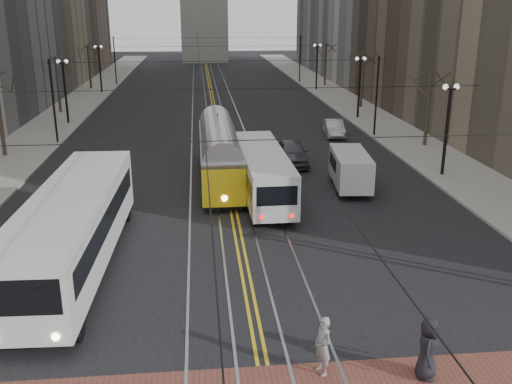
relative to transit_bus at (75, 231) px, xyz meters
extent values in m
plane|color=black|center=(6.85, -6.54, -1.67)|extent=(260.00, 260.00, 0.00)
cube|color=gray|center=(-8.15, 38.46, -1.60)|extent=(5.00, 140.00, 0.15)
cube|color=gray|center=(21.85, 38.46, -1.60)|extent=(5.00, 140.00, 0.15)
cube|color=gray|center=(6.85, 38.46, -1.67)|extent=(4.80, 130.00, 0.02)
cube|color=gold|center=(6.85, 38.46, -1.66)|extent=(0.42, 130.00, 0.01)
cylinder|color=black|center=(-6.85, 31.46, 1.13)|extent=(0.20, 0.20, 5.60)
cylinder|color=black|center=(-6.85, 51.46, 1.13)|extent=(0.20, 0.20, 5.60)
cylinder|color=black|center=(20.55, 11.46, 1.13)|extent=(0.20, 0.20, 5.60)
cylinder|color=black|center=(20.55, 31.46, 1.13)|extent=(0.20, 0.20, 5.60)
cylinder|color=black|center=(20.55, 51.46, 1.13)|extent=(0.20, 0.20, 5.60)
cylinder|color=#382D23|center=(-8.85, 19.46, 1.13)|extent=(0.28, 0.28, 5.60)
cylinder|color=#382D23|center=(-8.85, 37.46, 1.13)|extent=(0.28, 0.28, 5.60)
cylinder|color=#382D23|center=(-8.85, 55.46, 1.13)|extent=(0.28, 0.28, 5.60)
cylinder|color=#382D23|center=(22.55, 19.46, 1.13)|extent=(0.28, 0.28, 5.60)
cylinder|color=#382D23|center=(22.55, 37.46, 1.13)|extent=(0.28, 0.28, 5.60)
cylinder|color=#382D23|center=(22.55, 55.46, 1.13)|extent=(0.28, 0.28, 5.60)
cylinder|color=black|center=(5.35, 38.46, 4.33)|extent=(0.03, 120.00, 0.03)
cylinder|color=black|center=(8.35, 38.46, 4.33)|extent=(0.03, 120.00, 0.03)
cylinder|color=black|center=(-6.05, 23.46, 1.63)|extent=(0.16, 0.16, 6.60)
cylinder|color=black|center=(-6.05, 59.46, 1.63)|extent=(0.16, 0.16, 6.60)
cylinder|color=black|center=(19.75, 23.46, 1.63)|extent=(0.16, 0.16, 6.60)
cylinder|color=black|center=(19.75, 59.46, 1.63)|extent=(0.16, 0.16, 6.60)
cube|color=silver|center=(0.00, 0.00, 0.00)|extent=(3.22, 13.47, 3.35)
cube|color=yellow|center=(6.35, 12.02, -0.21)|extent=(2.31, 12.38, 2.92)
cube|color=#BDBDBD|center=(8.65, 8.38, -0.30)|extent=(2.45, 10.56, 2.75)
cube|color=silver|center=(13.99, 9.52, -0.57)|extent=(2.41, 5.16, 2.21)
imported|color=#42454A|center=(11.47, 15.46, -0.84)|extent=(2.13, 4.94, 1.66)
imported|color=#A8AAB0|center=(16.44, 23.96, -0.99)|extent=(1.86, 4.25, 1.36)
imported|color=black|center=(11.51, -8.54, -0.71)|extent=(0.94, 1.10, 1.91)
imported|color=gray|center=(8.55, -8.04, -0.75)|extent=(0.64, 0.77, 1.82)
camera|label=1|loc=(5.15, -22.17, 8.65)|focal=40.00mm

